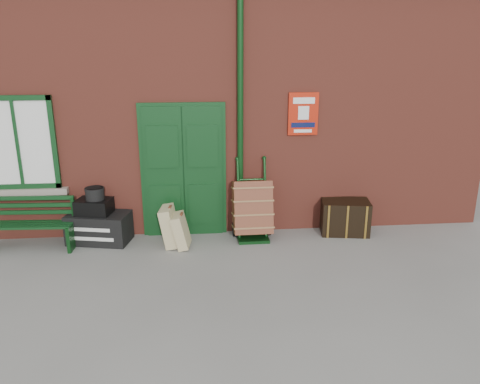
{
  "coord_description": "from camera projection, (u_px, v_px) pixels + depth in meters",
  "views": [
    {
      "loc": [
        -0.07,
        -6.15,
        3.11
      ],
      "look_at": [
        0.57,
        0.6,
        1.0
      ],
      "focal_mm": 35.0,
      "sensor_mm": 36.0,
      "label": 1
    }
  ],
  "objects": [
    {
      "name": "suitcase_front",
      "position": [
        181.0,
        231.0,
        7.51
      ],
      "size": [
        0.33,
        0.44,
        0.57
      ],
      "primitive_type": "cube",
      "rotation": [
        0.0,
        -0.23,
        -0.13
      ],
      "color": "tan",
      "rests_on": "ground"
    },
    {
      "name": "suitcase_back",
      "position": [
        170.0,
        226.0,
        7.57
      ],
      "size": [
        0.35,
        0.49,
        0.66
      ],
      "primitive_type": "cube",
      "rotation": [
        0.0,
        -0.17,
        -0.13
      ],
      "color": "tan",
      "rests_on": "ground"
    },
    {
      "name": "ground",
      "position": [
        205.0,
        271.0,
        6.78
      ],
      "size": [
        80.0,
        80.0,
        0.0
      ],
      "primitive_type": "plane",
      "color": "gray",
      "rests_on": "ground"
    },
    {
      "name": "hatbox",
      "position": [
        95.0,
        194.0,
        7.56
      ],
      "size": [
        0.35,
        0.35,
        0.2
      ],
      "primitive_type": "cylinder",
      "rotation": [
        0.0,
        0.0,
        -0.21
      ],
      "color": "black",
      "rests_on": "strongbox"
    },
    {
      "name": "strongbox",
      "position": [
        94.0,
        207.0,
        7.63
      ],
      "size": [
        0.61,
        0.5,
        0.25
      ],
      "primitive_type": "cube",
      "rotation": [
        0.0,
        0.0,
        -0.21
      ],
      "color": "black",
      "rests_on": "houdini_trunk"
    },
    {
      "name": "dark_trunk",
      "position": [
        345.0,
        217.0,
        8.1
      ],
      "size": [
        0.88,
        0.64,
        0.58
      ],
      "primitive_type": "cube",
      "rotation": [
        0.0,
        0.0,
        -0.16
      ],
      "color": "black",
      "rests_on": "ground"
    },
    {
      "name": "station_building",
      "position": [
        199.0,
        96.0,
        9.46
      ],
      "size": [
        10.3,
        4.3,
        4.36
      ],
      "color": "brown",
      "rests_on": "ground"
    },
    {
      "name": "houdini_trunk",
      "position": [
        99.0,
        228.0,
        7.74
      ],
      "size": [
        1.08,
        0.74,
        0.49
      ],
      "primitive_type": "cube",
      "rotation": [
        0.0,
        0.0,
        -0.21
      ],
      "color": "black",
      "rests_on": "ground"
    },
    {
      "name": "porter_trolley",
      "position": [
        252.0,
        208.0,
        7.87
      ],
      "size": [
        0.65,
        0.7,
        1.33
      ],
      "rotation": [
        0.0,
        0.0,
        0.01
      ],
      "color": "black",
      "rests_on": "ground"
    },
    {
      "name": "bench",
      "position": [
        30.0,
        222.0,
        7.46
      ],
      "size": [
        1.41,
        0.51,
        0.86
      ],
      "rotation": [
        0.0,
        0.0,
        -0.05
      ],
      "color": "#0E3616",
      "rests_on": "ground"
    }
  ]
}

